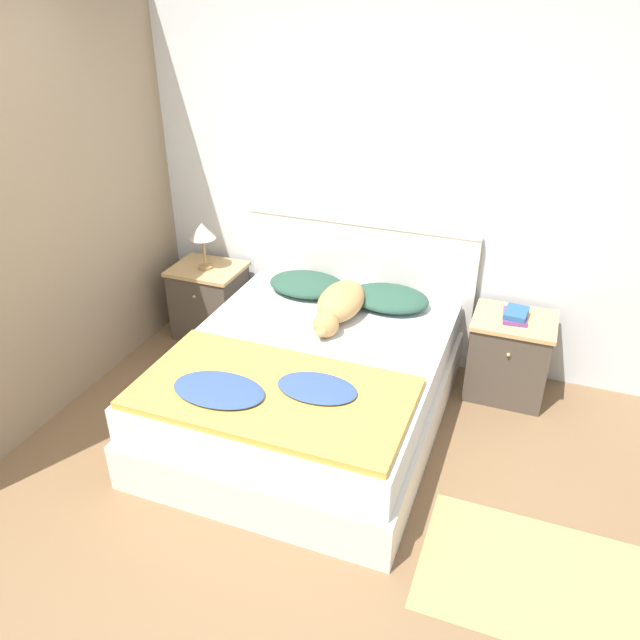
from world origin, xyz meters
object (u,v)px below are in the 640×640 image
at_px(bed, 309,386).
at_px(pillow_right, 389,298).
at_px(pillow_left, 307,284).
at_px(table_lamp, 202,233).
at_px(dog, 339,304).
at_px(book_stack, 516,315).
at_px(nightstand_right, 509,356).
at_px(nightstand_left, 210,301).

bearing_deg(bed, pillow_right, 67.35).
bearing_deg(bed, pillow_left, 112.65).
bearing_deg(pillow_right, table_lamp, 179.14).
xyz_separation_m(pillow_left, dog, (0.34, -0.27, 0.04)).
bearing_deg(pillow_left, bed, -67.35).
relative_size(dog, book_stack, 3.12).
bearing_deg(pillow_right, nightstand_right, 2.53).
bearing_deg(book_stack, table_lamp, -179.56).
height_order(pillow_left, dog, dog).
bearing_deg(bed, dog, 84.75).
distance_m(bed, book_stack, 1.39).
xyz_separation_m(nightstand_left, pillow_left, (0.82, -0.04, 0.30)).
distance_m(nightstand_left, pillow_right, 1.45).
xyz_separation_m(pillow_left, pillow_right, (0.59, 0.00, 0.00)).
relative_size(nightstand_left, book_stack, 2.42).
height_order(nightstand_left, dog, dog).
relative_size(nightstand_left, nightstand_right, 1.00).
xyz_separation_m(bed, nightstand_left, (-1.12, 0.75, 0.03)).
bearing_deg(nightstand_left, pillow_left, -2.53).
bearing_deg(book_stack, bed, -146.12).
bearing_deg(pillow_left, book_stack, 1.56).
xyz_separation_m(bed, book_stack, (1.12, 0.75, 0.34)).
xyz_separation_m(nightstand_right, pillow_left, (-1.42, -0.04, 0.30)).
bearing_deg(dog, pillow_right, 46.75).
bearing_deg(nightstand_left, nightstand_right, 0.00).
distance_m(pillow_left, table_lamp, 0.86).
bearing_deg(nightstand_right, pillow_left, -178.53).
relative_size(bed, nightstand_right, 3.37).
bearing_deg(bed, nightstand_left, 146.26).
distance_m(nightstand_right, pillow_right, 0.88).
xyz_separation_m(pillow_right, table_lamp, (-1.42, 0.02, 0.26)).
distance_m(pillow_left, dog, 0.44).
height_order(book_stack, table_lamp, table_lamp).
relative_size(nightstand_right, pillow_left, 1.05).
height_order(nightstand_left, pillow_left, pillow_left).
height_order(bed, dog, dog).
xyz_separation_m(pillow_right, book_stack, (0.82, 0.04, 0.01)).
xyz_separation_m(pillow_right, dog, (-0.26, -0.27, 0.04)).
bearing_deg(nightstand_left, table_lamp, -90.00).
height_order(nightstand_left, table_lamp, table_lamp).
bearing_deg(pillow_left, nightstand_left, 177.47).
relative_size(nightstand_left, dog, 0.78).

